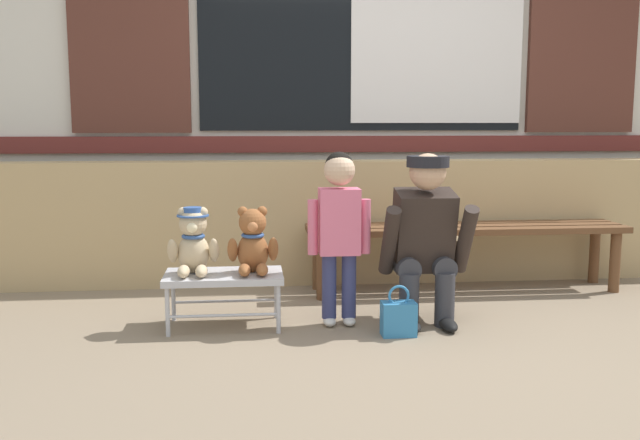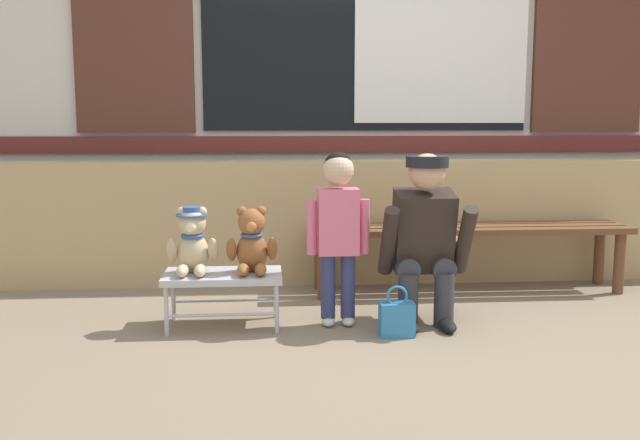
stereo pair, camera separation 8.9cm
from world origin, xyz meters
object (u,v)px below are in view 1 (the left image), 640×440
teddy_bear_with_hat (193,242)px  handbag_on_ground (399,318)px  teddy_bear_plain (253,243)px  adult_crouching (426,238)px  child_standing (339,219)px  small_display_bench (224,279)px  wooden_bench_long (466,235)px

teddy_bear_with_hat → handbag_on_ground: size_ratio=1.34×
teddy_bear_plain → adult_crouching: bearing=-1.7°
teddy_bear_plain → teddy_bear_with_hat: bearing=179.9°
teddy_bear_plain → child_standing: child_standing is taller
child_standing → adult_crouching: size_ratio=1.01×
child_standing → adult_crouching: bearing=-0.5°
child_standing → teddy_bear_plain: bearing=177.1°
teddy_bear_plain → adult_crouching: adult_crouching is taller
teddy_bear_plain → handbag_on_ground: size_ratio=1.34×
adult_crouching → child_standing: bearing=179.5°
child_standing → teddy_bear_with_hat: bearing=178.2°
small_display_bench → teddy_bear_with_hat: teddy_bear_with_hat is taller
child_standing → handbag_on_ground: size_ratio=3.52×
child_standing → handbag_on_ground: (0.29, -0.23, -0.50)m
teddy_bear_plain → child_standing: (0.47, -0.02, 0.13)m
wooden_bench_long → teddy_bear_plain: teddy_bear_plain is taller
wooden_bench_long → adult_crouching: adult_crouching is taller
wooden_bench_long → handbag_on_ground: bearing=-124.7°
wooden_bench_long → teddy_bear_with_hat: size_ratio=5.78×
adult_crouching → handbag_on_ground: (-0.20, -0.23, -0.38)m
teddy_bear_with_hat → child_standing: 0.80m
small_display_bench → child_standing: bearing=-2.0°
teddy_bear_plain → child_standing: size_ratio=0.38×
wooden_bench_long → small_display_bench: bearing=-156.5°
child_standing → adult_crouching: child_standing is taller
small_display_bench → handbag_on_ground: small_display_bench is taller
adult_crouching → wooden_bench_long: bearing=57.6°
wooden_bench_long → teddy_bear_with_hat: 1.86m
small_display_bench → teddy_bear_with_hat: 0.26m
small_display_bench → handbag_on_ground: 0.97m
small_display_bench → handbag_on_ground: bearing=-15.5°
small_display_bench → child_standing: (0.63, -0.02, 0.33)m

